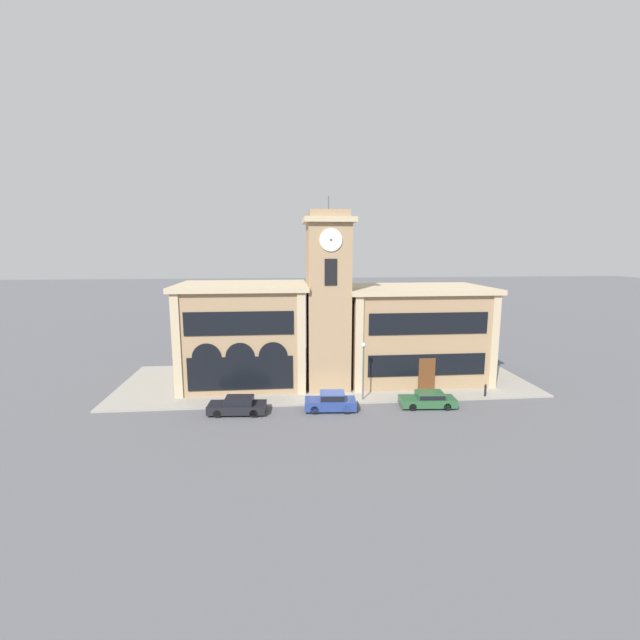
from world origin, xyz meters
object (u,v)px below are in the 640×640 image
object	(u,v)px
parked_car_near	(238,405)
street_lamp	(363,362)
parked_car_far	(428,399)
bollard	(485,390)
parked_car_mid	(331,401)

from	to	relation	value
parked_car_near	street_lamp	xyz separation A→B (m)	(10.17, 1.80, 2.74)
parked_car_near	parked_car_far	bearing A→B (deg)	-176.05
bollard	parked_car_far	bearing A→B (deg)	-163.92
parked_car_mid	parked_car_near	bearing A→B (deg)	3.95
parked_car_far	street_lamp	size ratio (longest dim) A/B	0.93
parked_car_far	street_lamp	distance (m)	6.01
street_lamp	parked_car_far	bearing A→B (deg)	-19.73
parked_car_far	street_lamp	bearing A→B (deg)	-15.78
parked_car_near	parked_car_far	size ratio (longest dim) A/B	1.00
parked_car_far	street_lamp	xyz separation A→B (m)	(-5.01, 1.80, 2.78)
street_lamp	bollard	bearing A→B (deg)	-0.98
parked_car_mid	parked_car_far	xyz separation A→B (m)	(7.92, -0.00, -0.11)
parked_car_mid	bollard	world-z (taller)	parked_car_mid
parked_car_near	parked_car_mid	world-z (taller)	parked_car_mid
parked_car_far	bollard	xyz separation A→B (m)	(5.61, 1.62, 0.01)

